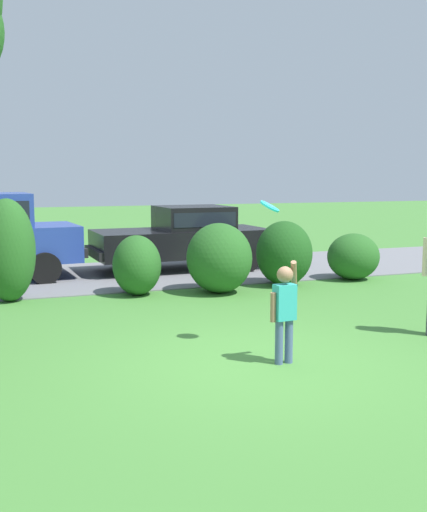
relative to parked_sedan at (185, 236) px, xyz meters
The scene contains 10 objects.
ground_plane 7.73m from the parked_sedan, 101.75° to the right, with size 80.00×80.00×0.00m, color #478438.
driveway_strip 1.80m from the parked_sedan, 169.69° to the right, with size 28.00×4.40×0.02m, color slate.
shrub_near_tree 4.91m from the parked_sedan, 149.08° to the right, with size 0.98×1.00×1.89m.
shrub_centre_left 3.31m from the parked_sedan, 124.42° to the right, with size 0.93×1.11×1.16m.
shrub_centre 3.09m from the parked_sedan, 95.39° to the right, with size 1.28×1.42×1.38m.
shrub_centre_right 3.08m from the parked_sedan, 65.14° to the right, with size 1.16×1.27×1.36m.
shrub_far_end 4.08m from the parked_sedan, 41.05° to the right, with size 1.17×1.11×1.03m.
parked_sedan is the anchor object (origin of this frame).
child_thrower 7.77m from the parked_sedan, 99.00° to the right, with size 0.45×0.29×1.29m.
frisbee 7.09m from the parked_sedan, 98.77° to the right, with size 0.30×0.28×0.21m.
Camera 1 is at (-3.05, -6.73, 2.30)m, focal length 43.16 mm.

